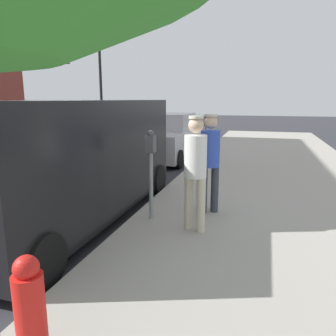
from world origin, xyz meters
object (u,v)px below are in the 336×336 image
object	(u,v)px
parked_sedan_ahead	(168,138)
fire_hydrant	(30,308)
parking_meter_near	(151,159)
parked_van	(68,158)
pedestrian_in_white	(195,166)
pedestrian_in_blue	(210,157)
traffic_light_corner	(87,76)
parking_meter_far	(206,130)

from	to	relation	value
parked_sedan_ahead	fire_hydrant	size ratio (longest dim) A/B	5.14
parking_meter_near	parked_van	world-z (taller)	parked_van
parked_van	fire_hydrant	bearing A→B (deg)	-62.54
pedestrian_in_white	pedestrian_in_blue	bearing A→B (deg)	84.68
pedestrian_in_blue	pedestrian_in_white	world-z (taller)	pedestrian_in_white
traffic_light_corner	pedestrian_in_blue	bearing A→B (deg)	-52.91
parking_meter_near	parked_sedan_ahead	xyz separation A→B (m)	(-1.61, 6.53, -0.43)
pedestrian_in_blue	parking_meter_near	bearing A→B (deg)	-147.91
parked_sedan_ahead	parked_van	bearing A→B (deg)	-89.09
pedestrian_in_blue	pedestrian_in_white	bearing A→B (deg)	-95.32
parking_meter_near	fire_hydrant	world-z (taller)	parking_meter_near
pedestrian_in_blue	parked_sedan_ahead	xyz separation A→B (m)	(-2.51, 5.96, -0.42)
parked_sedan_ahead	parking_meter_far	bearing A→B (deg)	-32.38
pedestrian_in_white	parked_sedan_ahead	world-z (taller)	pedestrian_in_white
fire_hydrant	parking_meter_far	bearing A→B (deg)	90.66
pedestrian_in_white	parked_sedan_ahead	distance (m)	7.28
parking_meter_far	fire_hydrant	xyz separation A→B (m)	(0.10, -8.71, -0.61)
pedestrian_in_blue	traffic_light_corner	bearing A→B (deg)	127.09
parking_meter_far	traffic_light_corner	world-z (taller)	traffic_light_corner
parked_sedan_ahead	fire_hydrant	bearing A→B (deg)	-80.06
fire_hydrant	parked_van	bearing A→B (deg)	117.46
traffic_light_corner	fire_hydrant	bearing A→B (deg)	-62.15
pedestrian_in_white	parking_meter_near	bearing A→B (deg)	158.80
parking_meter_far	pedestrian_in_white	xyz separation A→B (m)	(0.82, -5.83, -0.00)
traffic_light_corner	parking_meter_near	bearing A→B (deg)	-56.89
parked_sedan_ahead	traffic_light_corner	world-z (taller)	traffic_light_corner
pedestrian_in_blue	fire_hydrant	distance (m)	3.90
parking_meter_near	traffic_light_corner	size ratio (longest dim) A/B	0.29
pedestrian_in_blue	parked_van	bearing A→B (deg)	-163.98
pedestrian_in_blue	parked_sedan_ahead	bearing A→B (deg)	112.84
parking_meter_near	parked_sedan_ahead	bearing A→B (deg)	103.82
parking_meter_far	pedestrian_in_blue	xyz separation A→B (m)	(0.91, -4.94, -0.01)
traffic_light_corner	pedestrian_in_white	bearing A→B (deg)	-55.05
pedestrian_in_white	fire_hydrant	world-z (taller)	pedestrian_in_white
parked_sedan_ahead	fire_hydrant	distance (m)	9.88
parked_sedan_ahead	traffic_light_corner	size ratio (longest dim) A/B	0.85
parking_meter_far	fire_hydrant	world-z (taller)	parking_meter_far
pedestrian_in_blue	pedestrian_in_white	xyz separation A→B (m)	(-0.08, -0.89, 0.01)
parking_meter_near	pedestrian_in_white	size ratio (longest dim) A/B	0.85
parked_van	pedestrian_in_blue	bearing A→B (deg)	16.02
parked_van	parked_sedan_ahead	world-z (taller)	parked_van
parked_van	parking_meter_near	bearing A→B (deg)	4.69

